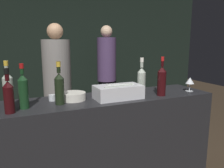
{
  "coord_description": "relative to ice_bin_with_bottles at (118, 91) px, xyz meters",
  "views": [
    {
      "loc": [
        -0.82,
        -1.59,
        1.55
      ],
      "look_at": [
        0.0,
        0.29,
        1.16
      ],
      "focal_mm": 35.0,
      "sensor_mm": 36.0,
      "label": 1
    }
  ],
  "objects": [
    {
      "name": "ice_bin_with_bottles",
      "position": [
        0.0,
        0.0,
        0.0
      ],
      "size": [
        0.44,
        0.23,
        0.13
      ],
      "color": "silver",
      "rests_on": "bar_counter"
    },
    {
      "name": "rose_wine_bottle",
      "position": [
        -0.92,
        0.09,
        0.09
      ],
      "size": [
        0.08,
        0.08,
        0.37
      ],
      "color": "#9EA899",
      "rests_on": "bar_counter"
    },
    {
      "name": "red_wine_bottle_burgundy",
      "position": [
        -0.81,
        0.01,
        0.08
      ],
      "size": [
        0.07,
        0.07,
        0.35
      ],
      "color": "#143319",
      "rests_on": "bar_counter"
    },
    {
      "name": "bar_counter",
      "position": [
        -0.02,
        0.08,
        -0.59
      ],
      "size": [
        2.0,
        0.53,
        1.04
      ],
      "color": "black",
      "rests_on": "ground_plane"
    },
    {
      "name": "red_wine_bottle_black_foil",
      "position": [
        -0.91,
        -0.07,
        0.07
      ],
      "size": [
        0.07,
        0.07,
        0.33
      ],
      "color": "black",
      "rests_on": "bar_counter"
    },
    {
      "name": "wine_glass",
      "position": [
        0.83,
        -0.02,
        0.04
      ],
      "size": [
        0.09,
        0.09,
        0.15
      ],
      "color": "silver",
      "rests_on": "bar_counter"
    },
    {
      "name": "person_in_hoodie",
      "position": [
        -0.36,
        1.19,
        -0.1
      ],
      "size": [
        0.37,
        0.37,
        1.81
      ],
      "rotation": [
        0.0,
        0.0,
        0.33
      ],
      "color": "black",
      "rests_on": "ground_plane"
    },
    {
      "name": "red_wine_bottle_tall",
      "position": [
        0.43,
        -0.06,
        0.08
      ],
      "size": [
        0.08,
        0.08,
        0.38
      ],
      "color": "black",
      "rests_on": "bar_counter"
    },
    {
      "name": "candle_votive",
      "position": [
        -0.58,
        0.16,
        -0.04
      ],
      "size": [
        0.06,
        0.06,
        0.05
      ],
      "color": "silver",
      "rests_on": "bar_counter"
    },
    {
      "name": "wall_back_chalkboard",
      "position": [
        -0.02,
        2.58,
        0.29
      ],
      "size": [
        6.4,
        0.06,
        2.8
      ],
      "color": "black",
      "rests_on": "ground_plane"
    },
    {
      "name": "person_blond_tee",
      "position": [
        0.65,
        1.9,
        -0.07
      ],
      "size": [
        0.34,
        0.34,
        1.86
      ],
      "rotation": [
        0.0,
        0.0,
        0.9
      ],
      "color": "black",
      "rests_on": "ground_plane"
    },
    {
      "name": "bowl_white",
      "position": [
        -0.4,
        0.11,
        -0.03
      ],
      "size": [
        0.22,
        0.22,
        0.07
      ],
      "color": "silver",
      "rests_on": "bar_counter"
    },
    {
      "name": "champagne_bottle",
      "position": [
        -0.53,
        0.02,
        0.08
      ],
      "size": [
        0.08,
        0.08,
        0.36
      ],
      "color": "black",
      "rests_on": "bar_counter"
    },
    {
      "name": "white_wine_bottle",
      "position": [
        0.3,
        0.09,
        0.08
      ],
      "size": [
        0.08,
        0.08,
        0.37
      ],
      "color": "#9EA899",
      "rests_on": "bar_counter"
    }
  ]
}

